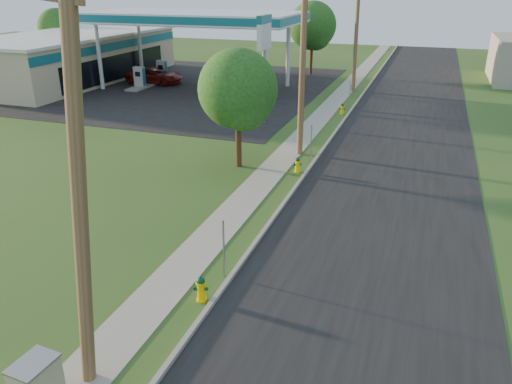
% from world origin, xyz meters
% --- Properties ---
extents(ground_plane, '(140.00, 140.00, 0.00)m').
position_xyz_m(ground_plane, '(0.00, 0.00, 0.00)').
color(ground_plane, '#284C1C').
rests_on(ground_plane, ground).
extents(road, '(8.00, 120.00, 0.02)m').
position_xyz_m(road, '(4.50, 10.00, 0.01)').
color(road, black).
rests_on(road, ground).
extents(curb, '(0.15, 120.00, 0.15)m').
position_xyz_m(curb, '(0.50, 10.00, 0.07)').
color(curb, gray).
rests_on(curb, ground).
extents(sidewalk, '(1.50, 120.00, 0.03)m').
position_xyz_m(sidewalk, '(-1.25, 10.00, 0.01)').
color(sidewalk, gray).
rests_on(sidewalk, ground).
extents(forecourt, '(26.00, 28.00, 0.02)m').
position_xyz_m(forecourt, '(-16.00, 32.00, 0.01)').
color(forecourt, black).
rests_on(forecourt, ground).
extents(utility_pole_near, '(1.40, 0.32, 9.48)m').
position_xyz_m(utility_pole_near, '(-0.60, -1.00, 4.80)').
color(utility_pole_near, brown).
rests_on(utility_pole_near, ground).
extents(utility_pole_mid, '(1.40, 0.32, 9.80)m').
position_xyz_m(utility_pole_mid, '(-0.60, 17.00, 4.95)').
color(utility_pole_mid, brown).
rests_on(utility_pole_mid, ground).
extents(utility_pole_far, '(1.40, 0.32, 9.50)m').
position_xyz_m(utility_pole_far, '(-0.60, 35.00, 4.80)').
color(utility_pole_far, brown).
rests_on(utility_pole_far, ground).
extents(sign_post_near, '(0.05, 0.04, 2.00)m').
position_xyz_m(sign_post_near, '(0.25, 4.20, 1.00)').
color(sign_post_near, gray).
rests_on(sign_post_near, ground).
extents(sign_post_mid, '(0.05, 0.04, 2.00)m').
position_xyz_m(sign_post_mid, '(0.25, 16.00, 1.00)').
color(sign_post_mid, gray).
rests_on(sign_post_mid, ground).
extents(sign_post_far, '(0.05, 0.04, 2.00)m').
position_xyz_m(sign_post_far, '(0.25, 28.20, 1.00)').
color(sign_post_far, gray).
rests_on(sign_post_far, ground).
extents(gas_canopy, '(18.18, 9.18, 6.40)m').
position_xyz_m(gas_canopy, '(-14.00, 32.00, 5.90)').
color(gas_canopy, silver).
rests_on(gas_canopy, ground).
extents(fuel_pump_nw, '(1.20, 3.20, 1.90)m').
position_xyz_m(fuel_pump_nw, '(-18.50, 30.00, 0.72)').
color(fuel_pump_nw, gray).
rests_on(fuel_pump_nw, ground).
extents(fuel_pump_ne, '(1.20, 3.20, 1.90)m').
position_xyz_m(fuel_pump_ne, '(-9.50, 30.00, 0.72)').
color(fuel_pump_ne, gray).
rests_on(fuel_pump_ne, ground).
extents(fuel_pump_sw, '(1.20, 3.20, 1.90)m').
position_xyz_m(fuel_pump_sw, '(-18.50, 34.00, 0.72)').
color(fuel_pump_sw, gray).
rests_on(fuel_pump_sw, ground).
extents(fuel_pump_se, '(1.20, 3.20, 1.90)m').
position_xyz_m(fuel_pump_se, '(-9.50, 34.00, 0.72)').
color(fuel_pump_se, gray).
rests_on(fuel_pump_se, ground).
extents(convenience_store, '(10.40, 22.40, 4.25)m').
position_xyz_m(convenience_store, '(-26.98, 32.00, 2.13)').
color(convenience_store, tan).
rests_on(convenience_store, ground).
extents(price_pylon, '(0.34, 2.04, 6.85)m').
position_xyz_m(price_pylon, '(-4.50, 22.50, 5.43)').
color(price_pylon, gray).
rests_on(price_pylon, ground).
extents(tree_verge, '(3.90, 3.90, 5.91)m').
position_xyz_m(tree_verge, '(-2.95, 14.00, 3.80)').
color(tree_verge, '#372813').
rests_on(tree_verge, ground).
extents(tree_lot, '(4.67, 4.67, 7.08)m').
position_xyz_m(tree_lot, '(-5.89, 42.10, 4.56)').
color(tree_lot, '#372813').
rests_on(tree_lot, ground).
extents(tree_back, '(4.05, 4.05, 6.13)m').
position_xyz_m(tree_back, '(-33.68, 38.52, 3.95)').
color(tree_back, '#372813').
rests_on(tree_back, ground).
extents(hydrant_near, '(0.44, 0.39, 0.84)m').
position_xyz_m(hydrant_near, '(0.11, 2.76, 0.41)').
color(hydrant_near, '#FBCA00').
rests_on(hydrant_near, ground).
extents(hydrant_mid, '(0.40, 0.36, 0.78)m').
position_xyz_m(hydrant_mid, '(0.01, 14.23, 0.38)').
color(hydrant_mid, '#F2D500').
rests_on(hydrant_mid, ground).
extents(hydrant_far, '(0.41, 0.36, 0.79)m').
position_xyz_m(hydrant_far, '(0.01, 26.65, 0.38)').
color(hydrant_far, yellow).
rests_on(hydrant_far, ground).
extents(car_red, '(5.36, 2.65, 1.46)m').
position_xyz_m(car_red, '(-18.43, 32.45, 0.73)').
color(car_red, maroon).
rests_on(car_red, ground).
extents(car_silver, '(5.00, 3.62, 1.58)m').
position_xyz_m(car_silver, '(-9.53, 32.45, 0.79)').
color(car_silver, '#B6B9BD').
rests_on(car_silver, ground).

